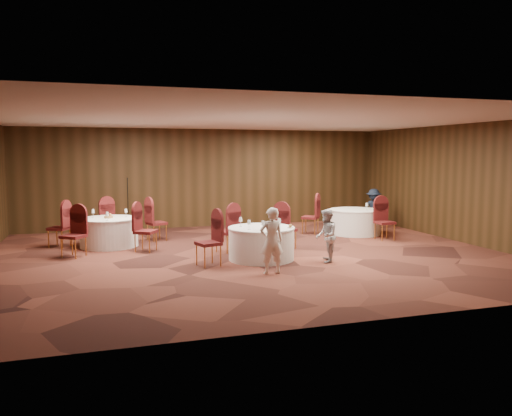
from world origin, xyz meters
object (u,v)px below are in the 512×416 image
object	(u,v)px
table_main	(261,243)
table_right	(355,221)
table_left	(109,232)
man_c	(373,209)
mic_stand	(128,219)
woman_a	(272,241)
woman_b	(326,236)

from	to	relation	value
table_main	table_right	bearing A→B (deg)	34.66
table_left	table_right	bearing A→B (deg)	-0.76
table_left	table_right	xyz separation A→B (m)	(7.08, -0.09, 0.00)
table_main	table_left	bearing A→B (deg)	140.33
table_left	man_c	size ratio (longest dim) A/B	1.17
table_left	table_main	bearing A→B (deg)	-39.67
table_main	table_left	world-z (taller)	same
table_right	mic_stand	bearing A→B (deg)	165.74
woman_a	mic_stand	bearing A→B (deg)	-64.37
table_main	woman_a	size ratio (longest dim) A/B	1.13
man_c	table_main	bearing A→B (deg)	-116.22
table_left	woman_a	bearing A→B (deg)	-53.09
table_main	table_left	distance (m)	4.26
man_c	mic_stand	bearing A→B (deg)	-157.63
mic_stand	man_c	size ratio (longest dim) A/B	1.34
mic_stand	woman_a	bearing A→B (deg)	-66.20
table_main	mic_stand	bearing A→B (deg)	122.32
table_right	man_c	bearing A→B (deg)	36.16
table_right	woman_a	size ratio (longest dim) A/B	1.15
mic_stand	woman_b	distance (m)	6.38
table_left	woman_b	world-z (taller)	woman_b
table_right	woman_a	bearing A→B (deg)	-135.32
woman_a	man_c	xyz separation A→B (m)	(5.12, 4.78, -0.03)
table_right	man_c	xyz separation A→B (m)	(1.09, 0.80, 0.26)
table_main	table_right	size ratio (longest dim) A/B	0.98
man_c	table_right	bearing A→B (deg)	-115.06
table_left	woman_a	size ratio (longest dim) A/B	1.11
table_main	woman_b	distance (m)	1.47
mic_stand	man_c	bearing A→B (deg)	-6.41
table_right	mic_stand	world-z (taller)	mic_stand
table_main	woman_b	bearing A→B (deg)	-28.63
table_main	man_c	distance (m)	5.98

